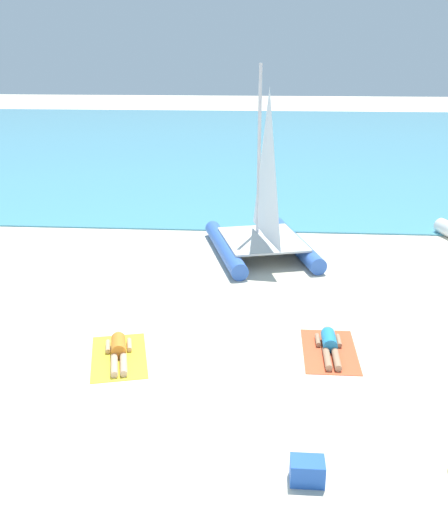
% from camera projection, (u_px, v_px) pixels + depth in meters
% --- Properties ---
extents(ground_plane, '(120.00, 120.00, 0.00)m').
position_uv_depth(ground_plane, '(235.00, 238.00, 19.50)').
color(ground_plane, beige).
extents(ocean_water, '(120.00, 40.00, 0.05)m').
position_uv_depth(ocean_water, '(252.00, 142.00, 38.93)').
color(ocean_water, '#4C9EB7').
rests_on(ocean_water, ground).
extents(sailboat_blue, '(3.73, 4.81, 5.54)m').
position_uv_depth(sailboat_blue, '(262.00, 229.00, 17.64)').
color(sailboat_blue, blue).
rests_on(sailboat_blue, ground).
extents(towel_left, '(1.53, 2.11, 0.01)m').
position_uv_depth(towel_left, '(119.00, 357.00, 12.00)').
color(towel_left, yellow).
rests_on(towel_left, ground).
extents(sunbather_left, '(0.76, 1.55, 0.30)m').
position_uv_depth(sunbather_left, '(119.00, 350.00, 12.02)').
color(sunbather_left, orange).
rests_on(sunbather_left, towel_left).
extents(towel_right, '(1.11, 1.90, 0.01)m').
position_uv_depth(towel_right, '(330.00, 351.00, 12.22)').
color(towel_right, '#EA5933').
rests_on(towel_right, ground).
extents(sunbather_right, '(0.54, 1.56, 0.30)m').
position_uv_depth(sunbather_right, '(330.00, 344.00, 12.24)').
color(sunbather_right, '#268CCC').
rests_on(sunbather_right, towel_right).
extents(cooler_box, '(0.50, 0.36, 0.36)m').
position_uv_depth(cooler_box, '(307.00, 471.00, 8.51)').
color(cooler_box, blue).
rests_on(cooler_box, ground).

